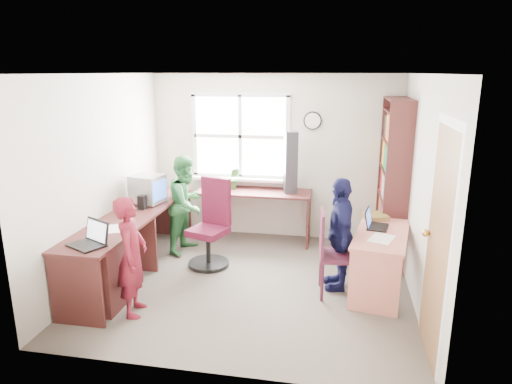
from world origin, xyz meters
TOP-DOWN VIEW (x-y plane):
  - room at (0.01, 0.10)m, footprint 3.64×3.44m
  - l_desk at (-1.31, -0.28)m, footprint 2.38×2.95m
  - right_desk at (1.45, 0.11)m, footprint 0.74×1.27m
  - bookshelf at (1.65, 1.19)m, footprint 0.30×1.02m
  - swivel_chair at (-0.62, 0.47)m, footprint 0.66×0.66m
  - wooden_chair at (0.91, -0.10)m, footprint 0.45×0.45m
  - crt_monitor at (-1.49, 0.55)m, footprint 0.44×0.41m
  - laptop_left at (-1.45, -0.96)m, footprint 0.44×0.42m
  - laptop_right at (1.37, 0.29)m, footprint 0.30×0.34m
  - speaker_a at (-1.45, 0.28)m, footprint 0.10×0.10m
  - speaker_b at (-1.47, 0.88)m, footprint 0.11×0.11m
  - cd_tower at (0.28, 1.43)m, footprint 0.22×0.20m
  - game_box at (1.41, 0.62)m, footprint 0.35×0.35m
  - paper_a at (-1.47, -0.49)m, footprint 0.30×0.35m
  - paper_b at (1.43, -0.08)m, footprint 0.33×0.39m
  - potted_plant at (-0.56, 1.50)m, footprint 0.18×0.15m
  - person_red at (-1.06, -0.88)m, footprint 0.38×0.50m
  - person_green at (-1.08, 0.87)m, footprint 0.64×0.74m
  - person_navy at (0.99, 0.09)m, footprint 0.40×0.79m

SIDE VIEW (x-z plane):
  - l_desk at x=-1.31m, z-range 0.08..0.83m
  - swivel_chair at x=-0.62m, z-range -0.08..1.04m
  - right_desk at x=1.45m, z-range 0.15..0.84m
  - wooden_chair at x=0.91m, z-range 0.04..1.01m
  - person_red at x=-1.06m, z-range 0.00..1.24m
  - person_navy at x=0.99m, z-range 0.00..1.30m
  - person_green at x=-1.08m, z-range 0.00..1.34m
  - paper_b at x=1.43m, z-range 0.69..0.69m
  - game_box at x=1.41m, z-range 0.69..0.74m
  - laptop_right at x=1.37m, z-range 0.63..0.84m
  - paper_a at x=-1.47m, z-range 0.75..0.75m
  - laptop_left at x=-1.45m, z-range 0.69..0.93m
  - speaker_a at x=-1.45m, z-range 0.75..0.93m
  - speaker_b at x=-1.47m, z-range 0.75..0.93m
  - potted_plant at x=-0.56m, z-range 0.75..1.06m
  - crt_monitor at x=-1.49m, z-range 0.75..1.13m
  - bookshelf at x=1.65m, z-range -0.05..2.05m
  - cd_tower at x=0.28m, z-range 0.75..1.62m
  - room at x=0.01m, z-range 0.00..2.44m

